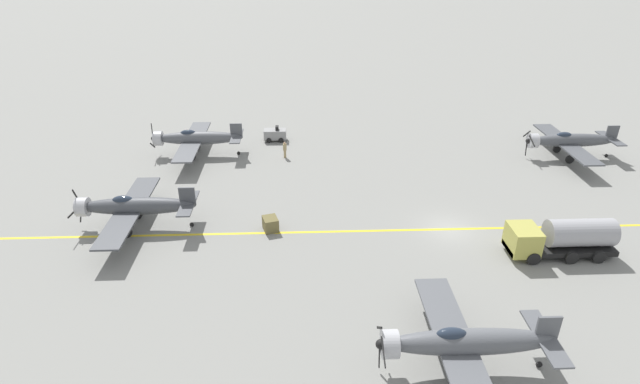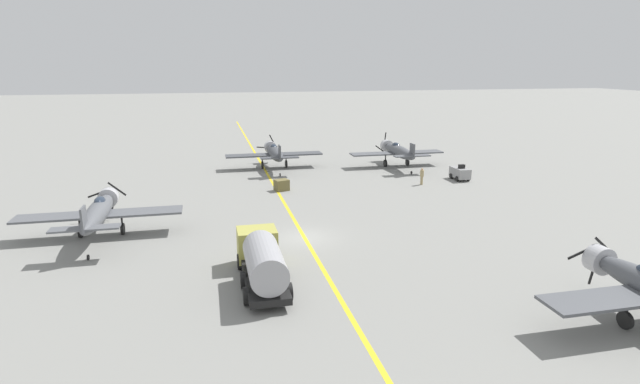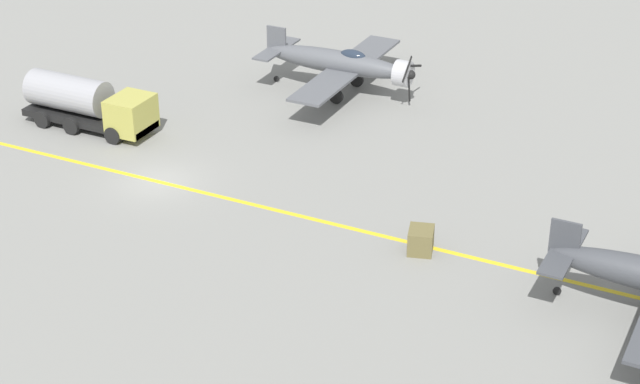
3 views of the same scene
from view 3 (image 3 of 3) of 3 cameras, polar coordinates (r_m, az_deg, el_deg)
ground_plane at (r=56.25m, az=-8.63°, el=0.55°), size 400.00×400.00×0.00m
taxiway_stripe at (r=56.24m, az=-8.63°, el=0.55°), size 0.30×160.00×0.01m
airplane_mid_left at (r=65.64m, az=1.16°, el=6.89°), size 12.00×9.98×3.65m
fuel_tanker at (r=62.51m, az=-12.24°, el=4.63°), size 2.68×8.00×2.98m
supply_crate_by_tanker at (r=49.43m, az=5.40°, el=-2.58°), size 1.63×1.47×1.14m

